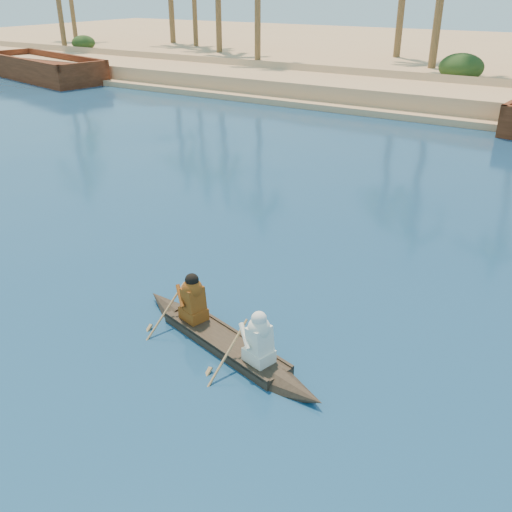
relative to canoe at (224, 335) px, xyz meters
The scene contains 3 objects.
ground 5.28m from the canoe, 13.11° to the left, with size 160.00×160.00×0.00m, color #0B2346.
canoe is the anchor object (origin of this frame).
barge_left 40.56m from the canoe, 145.11° to the left, with size 13.10×6.82×2.08m.
Camera 1 is at (0.68, -9.39, 6.93)m, focal length 40.00 mm.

